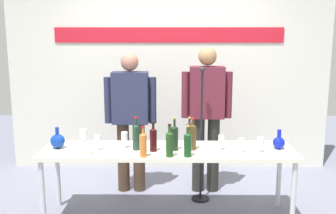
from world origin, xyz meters
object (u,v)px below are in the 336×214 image
object	(u,v)px
wine_bottle_0	(153,139)
wine_glass_right_2	(221,140)
wine_bottle_7	(170,143)
wine_glass_left_3	(125,137)
wine_bottle_2	(189,132)
wine_glass_left_2	(89,145)
wine_bottle_4	(174,137)
wine_glass_left_0	(83,136)
wine_glass_right_0	(261,141)
decanter_blue_right	(279,142)
presenter_left	(131,114)
wine_bottle_6	(143,144)
wine_glass_left_1	(83,133)
wine_bottle_5	(136,136)
display_table	(168,154)
wine_bottle_1	(193,136)
presenter_right	(207,111)
wine_glass_left_4	(97,140)
wine_bottle_3	(188,144)
decanter_blue_left	(58,141)
wine_glass_right_1	(241,142)
microphone_stand	(201,157)

from	to	relation	value
wine_bottle_0	wine_glass_right_2	xyz separation A→B (m)	(0.67, 0.05, -0.02)
wine_bottle_7	wine_glass_left_3	distance (m)	0.53
wine_bottle_2	wine_glass_left_2	size ratio (longest dim) A/B	2.17
wine_bottle_4	wine_glass_left_3	size ratio (longest dim) A/B	2.00
wine_glass_left_0	wine_glass_right_0	xyz separation A→B (m)	(1.77, -0.23, 0.02)
decanter_blue_right	presenter_left	bearing A→B (deg)	156.44
wine_bottle_6	wine_glass_left_1	xyz separation A→B (m)	(-0.67, 0.49, -0.03)
wine_bottle_5	wine_bottle_6	xyz separation A→B (m)	(0.09, -0.23, -0.02)
decanter_blue_right	wine_glass_left_2	size ratio (longest dim) A/B	1.51
wine_bottle_5	wine_glass_left_3	xyz separation A→B (m)	(-0.12, 0.06, -0.03)
display_table	wine_bottle_1	size ratio (longest dim) A/B	7.76
presenter_right	wine_bottle_6	distance (m)	1.17
decanter_blue_right	wine_glass_left_2	distance (m)	1.87
display_table	wine_bottle_7	xyz separation A→B (m)	(0.02, -0.24, 0.19)
wine_bottle_5	wine_glass_left_4	xyz separation A→B (m)	(-0.38, -0.03, -0.03)
wine_bottle_1	wine_bottle_5	bearing A→B (deg)	-179.49
wine_bottle_4	wine_bottle_5	bearing A→B (deg)	178.36
presenter_right	wine_bottle_7	size ratio (longest dim) A/B	5.46
wine_glass_right_2	wine_bottle_3	bearing A→B (deg)	-147.40
wine_glass_left_0	decanter_blue_right	bearing A→B (deg)	-3.09
wine_bottle_7	decanter_blue_left	bearing A→B (deg)	166.89
wine_bottle_6	wine_bottle_7	distance (m)	0.25
wine_glass_left_0	wine_glass_right_1	xyz separation A→B (m)	(1.58, -0.24, 0.01)
presenter_left	wine_glass_left_1	xyz separation A→B (m)	(-0.45, -0.46, -0.11)
decanter_blue_left	wine_glass_left_3	xyz separation A→B (m)	(0.67, 0.01, 0.04)
wine_glass_left_0	wine_glass_left_2	world-z (taller)	same
wine_glass_right_0	wine_bottle_0	bearing A→B (deg)	178.47
wine_glass_left_0	wine_bottle_4	bearing A→B (deg)	-9.84
presenter_left	wine_glass_left_3	world-z (taller)	presenter_left
wine_bottle_6	wine_glass_left_0	size ratio (longest dim) A/B	2.24
wine_bottle_3	microphone_stand	world-z (taller)	microphone_stand
presenter_left	wine_bottle_3	size ratio (longest dim) A/B	5.42
wine_bottle_7	wine_glass_left_3	xyz separation A→B (m)	(-0.45, 0.27, -0.02)
display_table	wine_bottle_6	distance (m)	0.39
display_table	wine_bottle_7	world-z (taller)	wine_bottle_7
wine_glass_left_3	wine_bottle_6	bearing A→B (deg)	-54.05
decanter_blue_right	wine_glass_left_2	bearing A→B (deg)	-173.82
presenter_left	wine_glass_right_0	size ratio (longest dim) A/B	11.00
wine_glass_left_1	wine_glass_right_2	world-z (taller)	wine_glass_right_2
wine_glass_left_4	wine_bottle_5	bearing A→B (deg)	3.89
presenter_left	display_table	bearing A→B (deg)	-57.54
decanter_blue_left	wine_glass_left_4	bearing A→B (deg)	-9.71
wine_bottle_1	wine_glass_left_3	xyz separation A→B (m)	(-0.68, 0.05, -0.03)
wine_bottle_0	wine_glass_left_0	world-z (taller)	wine_bottle_0
presenter_left	decanter_blue_left	bearing A→B (deg)	-134.51
wine_bottle_2	wine_bottle_6	bearing A→B (deg)	-134.53
wine_bottle_7	wine_glass_right_1	size ratio (longest dim) A/B	2.22
wine_glass_right_1	wine_bottle_0	bearing A→B (deg)	177.43
decanter_blue_right	wine_glass_left_1	xyz separation A→B (m)	(-2.00, 0.22, 0.03)
presenter_right	wine_bottle_0	size ratio (longest dim) A/B	5.68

